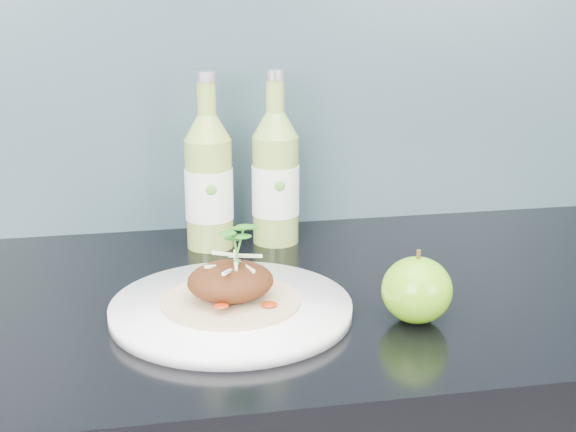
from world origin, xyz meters
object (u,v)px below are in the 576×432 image
dinner_plate (231,309)px  green_apple (417,290)px  cider_bottle_right (275,178)px  cider_bottle_left (209,182)px

dinner_plate → green_apple: 0.22m
dinner_plate → green_apple: (0.21, -0.06, 0.03)m
cider_bottle_right → green_apple: bearing=-83.9°
green_apple → cider_bottle_left: (-0.21, 0.31, 0.06)m
dinner_plate → cider_bottle_right: bearing=69.0°
green_apple → cider_bottle_left: bearing=123.3°
cider_bottle_left → green_apple: bearing=-78.4°
cider_bottle_right → dinner_plate: bearing=-123.6°
green_apple → cider_bottle_right: 0.34m
green_apple → cider_bottle_right: size_ratio=0.34×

